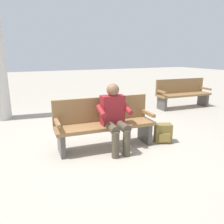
{
  "coord_description": "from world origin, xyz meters",
  "views": [
    {
      "loc": [
        1.55,
        3.47,
        1.66
      ],
      "look_at": [
        -0.05,
        0.15,
        0.7
      ],
      "focal_mm": 35.69,
      "sensor_mm": 36.0,
      "label": 1
    }
  ],
  "objects_px": {
    "bench_near": "(104,122)",
    "backpack": "(163,133)",
    "bench_far": "(182,93)",
    "person_seated": "(115,116)"
  },
  "relations": [
    {
      "from": "bench_near",
      "to": "backpack",
      "type": "height_order",
      "value": "bench_near"
    },
    {
      "from": "person_seated",
      "to": "backpack",
      "type": "distance_m",
      "value": 1.11
    },
    {
      "from": "bench_near",
      "to": "backpack",
      "type": "xyz_separation_m",
      "value": [
        -1.1,
        0.32,
        -0.28
      ]
    },
    {
      "from": "bench_near",
      "to": "person_seated",
      "type": "height_order",
      "value": "person_seated"
    },
    {
      "from": "bench_near",
      "to": "backpack",
      "type": "distance_m",
      "value": 1.18
    },
    {
      "from": "bench_near",
      "to": "backpack",
      "type": "bearing_deg",
      "value": 168.5
    },
    {
      "from": "bench_near",
      "to": "person_seated",
      "type": "relative_size",
      "value": 1.56
    },
    {
      "from": "person_seated",
      "to": "backpack",
      "type": "relative_size",
      "value": 3.19
    },
    {
      "from": "person_seated",
      "to": "bench_far",
      "type": "height_order",
      "value": "person_seated"
    },
    {
      "from": "backpack",
      "to": "bench_far",
      "type": "relative_size",
      "value": 0.2
    }
  ]
}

